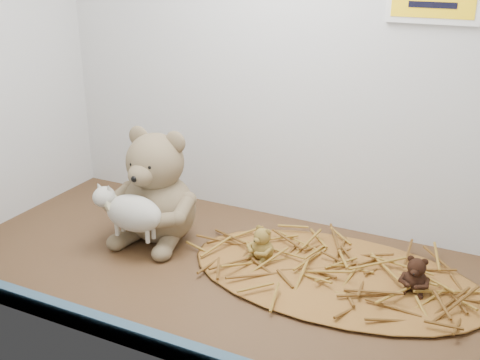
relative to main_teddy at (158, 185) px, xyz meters
The scene contains 7 objects.
alcove_shell 38.53cm from the main_teddy, ahead, with size 120.40×60.20×90.40cm.
front_rail 42.85cm from the main_teddy, 58.99° to the right, with size 119.28×2.20×3.60cm, color #375269.
straw_bed 43.36cm from the main_teddy, ahead, with size 61.11×35.48×1.18cm, color brown.
main_teddy is the anchor object (origin of this frame).
toy_lamb 9.81cm from the main_teddy, 90.00° to the right, with size 17.11×10.44×11.05cm, color beige, non-canonical shape.
mini_teddy_tan 27.09cm from the main_teddy, ahead, with size 5.89×6.22×7.31cm, color olive, non-canonical shape.
mini_teddy_brown 57.86cm from the main_teddy, ahead, with size 5.81×6.14×7.21cm, color black, non-canonical shape.
Camera 1 is at (50.26, -96.37, 62.89)cm, focal length 45.00 mm.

